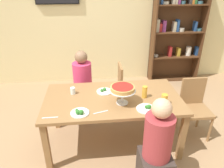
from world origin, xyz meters
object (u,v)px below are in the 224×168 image
at_px(diner_near_right, 156,152).
at_px(deep_dish_pizza_stand, 123,89).
at_px(beer_glass_amber_tall, 164,99).
at_px(dining_table, 113,103).
at_px(salad_plate_near_diner, 104,91).
at_px(cutlery_fork_near, 50,118).
at_px(chair_far_right, 126,86).
at_px(chair_head_east, 194,105).
at_px(salad_plate_spare, 80,113).
at_px(salad_plate_far_diner, 147,108).
at_px(bookshelf, 177,30).
at_px(water_glass_clear_near, 73,91).
at_px(diner_far_left, 83,89).
at_px(cutlery_knife_near, 101,112).
at_px(beer_glass_amber_short, 145,92).

xyz_separation_m(diner_near_right, deep_dish_pizza_stand, (-0.28, 0.63, 0.44)).
bearing_deg(beer_glass_amber_tall, dining_table, 159.85).
relative_size(salad_plate_near_diner, cutlery_fork_near, 1.20).
bearing_deg(chair_far_right, diner_near_right, 2.19).
height_order(chair_head_east, deep_dish_pizza_stand, deep_dish_pizza_stand).
bearing_deg(chair_head_east, salad_plate_spare, 14.62).
distance_m(salad_plate_near_diner, salad_plate_far_diner, 0.68).
height_order(bookshelf, salad_plate_spare, bookshelf).
bearing_deg(beer_glass_amber_tall, salad_plate_far_diner, -159.35).
height_order(salad_plate_spare, water_glass_clear_near, water_glass_clear_near).
bearing_deg(diner_far_left, diner_near_right, 27.48).
height_order(chair_far_right, deep_dish_pizza_stand, deep_dish_pizza_stand).
xyz_separation_m(bookshelf, diner_near_right, (-1.23, -2.79, -0.66)).
relative_size(diner_near_right, deep_dish_pizza_stand, 3.49).
bearing_deg(beer_glass_amber_tall, cutlery_knife_near, -172.91).
bearing_deg(salad_plate_spare, deep_dish_pizza_stand, 19.59).
bearing_deg(salad_plate_far_diner, salad_plate_spare, -178.95).
height_order(salad_plate_spare, beer_glass_amber_short, beer_glass_amber_short).
bearing_deg(cutlery_fork_near, bookshelf, 44.36).
bearing_deg(cutlery_fork_near, beer_glass_amber_short, 15.09).
distance_m(diner_near_right, beer_glass_amber_short, 0.81).
bearing_deg(diner_far_left, deep_dish_pizza_stand, 29.81).
distance_m(diner_near_right, water_glass_clear_near, 1.34).
bearing_deg(cutlery_knife_near, bookshelf, 36.15).
distance_m(chair_far_right, cutlery_fork_near, 1.61).
xyz_separation_m(diner_far_left, salad_plate_far_diner, (0.79, -1.08, 0.26)).
relative_size(salad_plate_spare, cutlery_fork_near, 1.22).
relative_size(salad_plate_near_diner, water_glass_clear_near, 2.35).
xyz_separation_m(bookshelf, cutlery_fork_near, (-2.37, -2.39, -0.40)).
distance_m(beer_glass_amber_short, water_glass_clear_near, 0.96).
bearing_deg(salad_plate_spare, dining_table, 38.17).
relative_size(diner_far_left, salad_plate_near_diner, 5.33).
relative_size(bookshelf, salad_plate_near_diner, 10.24).
distance_m(chair_far_right, salad_plate_far_diner, 1.14).
relative_size(beer_glass_amber_short, water_glass_clear_near, 1.75).
xyz_separation_m(dining_table, beer_glass_amber_short, (0.41, -0.04, 0.16)).
height_order(deep_dish_pizza_stand, water_glass_clear_near, deep_dish_pizza_stand).
distance_m(beer_glass_amber_short, cutlery_fork_near, 1.22).
bearing_deg(salad_plate_near_diner, beer_glass_amber_short, -21.28).
relative_size(chair_head_east, water_glass_clear_near, 9.45).
bearing_deg(cutlery_fork_near, beer_glass_amber_tall, 5.13).
distance_m(salad_plate_near_diner, cutlery_knife_near, 0.50).
relative_size(diner_far_left, chair_head_east, 1.32).
relative_size(salad_plate_far_diner, cutlery_fork_near, 1.29).
bearing_deg(salad_plate_spare, chair_head_east, 14.62).
bearing_deg(deep_dish_pizza_stand, chair_far_right, 76.81).
bearing_deg(chair_far_right, beer_glass_amber_tall, 16.18).
height_order(beer_glass_amber_tall, cutlery_fork_near, beer_glass_amber_tall).
bearing_deg(diner_near_right, beer_glass_amber_short, -2.42).
relative_size(beer_glass_amber_tall, beer_glass_amber_short, 0.85).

